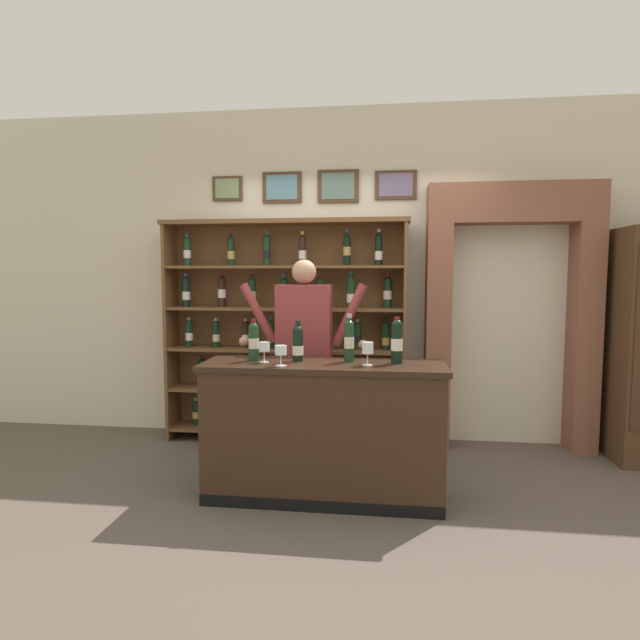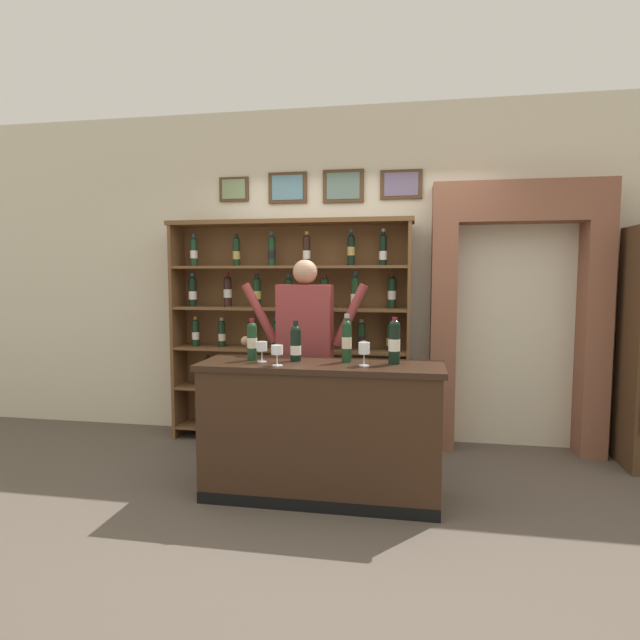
# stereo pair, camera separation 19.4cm
# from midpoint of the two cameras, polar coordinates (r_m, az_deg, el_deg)

# --- Properties ---
(ground_plane) EXTENTS (14.00, 14.00, 0.02)m
(ground_plane) POSITION_cam_midpoint_polar(r_m,az_deg,el_deg) (3.86, 0.16, -19.00)
(ground_plane) COLOR brown
(back_wall) EXTENTS (12.00, 0.19, 3.11)m
(back_wall) POSITION_cam_midpoint_polar(r_m,az_deg,el_deg) (5.00, 2.27, 4.96)
(back_wall) COLOR beige
(back_wall) RESTS_ON ground
(wine_shelf) EXTENTS (2.25, 0.34, 2.05)m
(wine_shelf) POSITION_cam_midpoint_polar(r_m,az_deg,el_deg) (4.83, -4.95, -0.50)
(wine_shelf) COLOR brown
(wine_shelf) RESTS_ON ground
(archway_doorway) EXTENTS (1.47, 0.45, 2.34)m
(archway_doorway) POSITION_cam_midpoint_polar(r_m,az_deg,el_deg) (4.95, 18.88, 2.02)
(archway_doorway) COLOR brown
(archway_doorway) RESTS_ON ground
(tasting_counter) EXTENTS (1.68, 0.53, 0.95)m
(tasting_counter) POSITION_cam_midpoint_polar(r_m,az_deg,el_deg) (3.69, -1.16, -12.04)
(tasting_counter) COLOR #382316
(tasting_counter) RESTS_ON ground
(shopkeeper) EXTENTS (1.04, 0.22, 1.68)m
(shopkeeper) POSITION_cam_midpoint_polar(r_m,az_deg,el_deg) (4.13, -3.10, -2.24)
(shopkeeper) COLOR #2D3347
(shopkeeper) RESTS_ON ground
(tasting_bottle_chianti) EXTENTS (0.07, 0.07, 0.30)m
(tasting_bottle_chianti) POSITION_cam_midpoint_polar(r_m,az_deg,el_deg) (3.70, -8.78, -2.24)
(tasting_bottle_chianti) COLOR #19381E
(tasting_bottle_chianti) RESTS_ON tasting_counter
(tasting_bottle_prosecco) EXTENTS (0.08, 0.08, 0.29)m
(tasting_bottle_prosecco) POSITION_cam_midpoint_polar(r_m,az_deg,el_deg) (3.65, -3.96, -2.53)
(tasting_bottle_prosecco) COLOR black
(tasting_bottle_prosecco) RESTS_ON tasting_counter
(tasting_bottle_grappa) EXTENTS (0.07, 0.07, 0.34)m
(tasting_bottle_grappa) POSITION_cam_midpoint_polar(r_m,az_deg,el_deg) (3.62, 1.68, -2.13)
(tasting_bottle_grappa) COLOR #19381E
(tasting_bottle_grappa) RESTS_ON tasting_counter
(tasting_bottle_rosso) EXTENTS (0.08, 0.08, 0.32)m
(tasting_bottle_rosso) POSITION_cam_midpoint_polar(r_m,az_deg,el_deg) (3.58, 6.89, -2.24)
(tasting_bottle_rosso) COLOR black
(tasting_bottle_rosso) RESTS_ON tasting_counter
(wine_glass_spare) EXTENTS (0.08, 0.08, 0.16)m
(wine_glass_spare) POSITION_cam_midpoint_polar(r_m,az_deg,el_deg) (3.48, 3.65, -3.23)
(wine_glass_spare) COLOR silver
(wine_glass_spare) RESTS_ON tasting_counter
(wine_glass_right) EXTENTS (0.07, 0.07, 0.14)m
(wine_glass_right) POSITION_cam_midpoint_polar(r_m,az_deg,el_deg) (3.62, -7.67, -3.06)
(wine_glass_right) COLOR silver
(wine_glass_right) RESTS_ON tasting_counter
(wine_glass_left) EXTENTS (0.08, 0.08, 0.14)m
(wine_glass_left) POSITION_cam_midpoint_polar(r_m,az_deg,el_deg) (3.47, -5.94, -3.43)
(wine_glass_left) COLOR silver
(wine_glass_left) RESTS_ON tasting_counter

